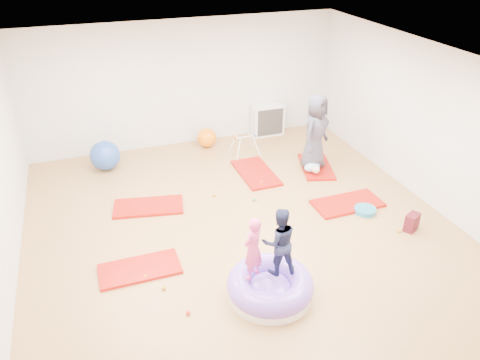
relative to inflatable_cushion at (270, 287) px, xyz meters
name	(u,v)px	position (x,y,z in m)	size (l,w,h in m)	color
room	(247,160)	(0.16, 1.41, 1.25)	(7.01, 8.01, 2.81)	#A57B3D
gym_mat_front_left	(140,269)	(-1.63, 1.12, -0.12)	(1.19, 0.59, 0.05)	red
gym_mat_mid_left	(148,207)	(-1.21, 2.81, -0.12)	(1.24, 0.62, 0.05)	red
gym_mat_center_back	(256,173)	(1.09, 3.38, -0.12)	(1.31, 0.65, 0.05)	red
gym_mat_right	(347,203)	(2.25, 1.71, -0.12)	(1.26, 0.63, 0.05)	red
gym_mat_rear_right	(316,167)	(2.39, 3.23, -0.12)	(1.19, 0.59, 0.05)	red
inflatable_cushion	(270,287)	(0.00, 0.00, 0.00)	(1.20, 1.20, 0.38)	white
child_pink	(253,246)	(-0.22, 0.12, 0.67)	(0.34, 0.23, 0.94)	#F74897
child_navy	(279,239)	(0.15, 0.10, 0.70)	(0.49, 0.38, 1.00)	#1F2548
adult_caregiver	(315,132)	(2.29, 3.21, 0.69)	(0.77, 0.50, 1.57)	#3F3E4D
infant	(313,168)	(2.18, 2.98, 0.00)	(0.34, 0.34, 0.20)	#9DBEE3
ball_pit_balls	(247,247)	(0.06, 1.10, -0.12)	(4.25, 3.27, 0.06)	green
exercise_ball_blue	(105,155)	(-1.77, 4.63, 0.16)	(0.62, 0.62, 0.62)	#2449A2
exercise_ball_orange	(207,138)	(0.51, 5.01, 0.07)	(0.44, 0.44, 0.44)	orange
infant_play_gym	(245,143)	(1.17, 4.28, 0.16)	(0.60, 0.57, 0.46)	silver
cube_shelf	(268,120)	(2.09, 5.21, 0.23)	(0.75, 0.37, 0.75)	silver
balance_disc	(365,210)	(2.41, 1.38, -0.10)	(0.39, 0.39, 0.09)	teal
backpack	(412,222)	(2.84, 0.66, 0.00)	(0.26, 0.16, 0.30)	maroon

